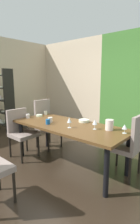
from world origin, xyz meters
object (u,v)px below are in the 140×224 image
Objects in this scene: chair_left_near at (21,130)px; pitcher_left at (109,125)px; display_shelf at (1,100)px; cup_corner at (50,120)px; chair_right_far at (129,143)px; chair_left_far at (46,122)px; serving_bowl_front at (84,121)px; wine_glass_west at (95,122)px; serving_bowl_rear at (39,115)px; dining_table at (69,129)px; cup_right at (28,116)px; cup_near_window at (48,122)px; wine_glass_south at (69,120)px; cup_north at (45,113)px; wine_glass_east at (125,127)px.

chair_left_near reaches higher than pitcher_left.
display_shelf is 2.69m from cup_corner.
chair_left_near is 1.97m from chair_right_far.
serving_bowl_front is (1.02, -0.00, 0.19)m from chair_left_far.
serving_bowl_rear is at bearing 178.04° from wine_glass_west.
display_shelf is 3.08m from serving_bowl_front.
cup_right is at bearing -170.72° from dining_table.
serving_bowl_front is 2.19× the size of cup_near_window.
wine_glass_south is 1.14m from cup_north.
dining_table is 2.23× the size of chair_left_near.
cup_right is (0.00, -0.47, 0.21)m from chair_left_far.
wine_glass_south is 0.46m from serving_bowl_front.
serving_bowl_rear is 1.57m from pitcher_left.
chair_left_near is 0.94× the size of chair_right_far.
serving_bowl_front reaches higher than dining_table.
chair_left_far is 13.44× the size of cup_north.
cup_corner is 1.05× the size of cup_near_window.
wine_glass_east is 1.87m from cup_right.
cup_right is at bearing 104.24° from chair_right_far.
chair_left_far is 1.06× the size of chair_right_far.
chair_right_far is at bearing 82.76° from wine_glass_east.
display_shelf is 19.65× the size of cup_corner.
cup_north is 0.45m from cup_right.
display_shelf is at bearing 165.36° from cup_right.
serving_bowl_rear is (-1.38, 0.05, -0.09)m from wine_glass_west.
chair_left_near reaches higher than serving_bowl_rear.
serving_bowl_front is 0.64m from cup_near_window.
dining_table is 15.74× the size of serving_bowl_rear.
cup_near_window is (0.63, -0.50, 0.00)m from cup_north.
wine_glass_east is 1.00× the size of serving_bowl_rear.
wine_glass_west is 0.44m from wine_glass_east.
display_shelf is 11.59× the size of wine_glass_west.
cup_north is (-0.03, 0.19, 0.02)m from serving_bowl_rear.
dining_table is 0.91m from serving_bowl_rear.
pitcher_left reaches higher than wine_glass_west.
pitcher_left is at bearing 11.30° from cup_right.
cup_north is 0.95× the size of cup_right.
chair_left_near is 0.67m from cup_north.
cup_corner is (0.57, 0.23, 0.25)m from chair_left_near.
serving_bowl_front is 1.15× the size of pitcher_left.
chair_right_far is 0.60m from wine_glass_west.
dining_table is 3.03m from display_shelf.
wine_glass_south is 1.06m from serving_bowl_rear.
wine_glass_west is at bearing 28.51° from wine_glass_south.
display_shelf reaches higher than wine_glass_west.
cup_near_window is at bearing -144.52° from dining_table.
cup_corner is (2.64, -0.48, -0.10)m from display_shelf.
chair_left_far reaches higher than wine_glass_east.
chair_left_far is 12.18× the size of cup_near_window.
display_shelf reaches higher than chair_left_far.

